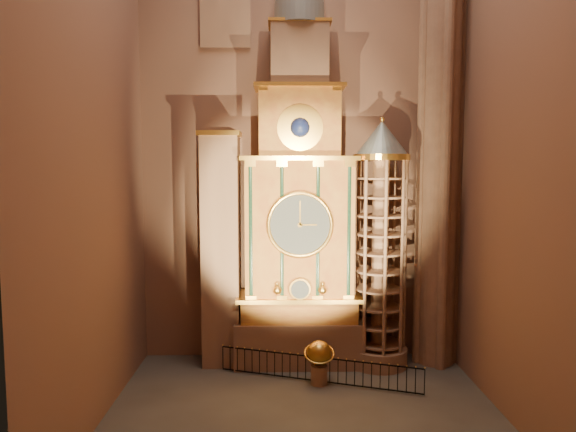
{
  "coord_description": "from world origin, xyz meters",
  "views": [
    {
      "loc": [
        -0.9,
        -17.17,
        8.61
      ],
      "look_at": [
        -0.52,
        3.0,
        6.75
      ],
      "focal_mm": 32.0,
      "sensor_mm": 36.0,
      "label": 1
    }
  ],
  "objects_px": {
    "stair_turret": "(380,246)",
    "celestial_globe": "(319,358)",
    "astronomical_clock": "(299,214)",
    "iron_railing": "(318,369)",
    "portrait_tower": "(221,249)"
  },
  "relations": [
    {
      "from": "stair_turret",
      "to": "celestial_globe",
      "type": "distance_m",
      "value": 5.42
    },
    {
      "from": "stair_turret",
      "to": "celestial_globe",
      "type": "xyz_separation_m",
      "value": [
        -2.77,
        -2.01,
        -4.21
      ]
    },
    {
      "from": "astronomical_clock",
      "to": "iron_railing",
      "type": "distance_m",
      "value": 6.52
    },
    {
      "from": "astronomical_clock",
      "to": "stair_turret",
      "type": "distance_m",
      "value": 3.78
    },
    {
      "from": "portrait_tower",
      "to": "stair_turret",
      "type": "bearing_deg",
      "value": -2.33
    },
    {
      "from": "astronomical_clock",
      "to": "portrait_tower",
      "type": "distance_m",
      "value": 3.73
    },
    {
      "from": "astronomical_clock",
      "to": "portrait_tower",
      "type": "xyz_separation_m",
      "value": [
        -3.4,
        0.02,
        -1.53
      ]
    },
    {
      "from": "portrait_tower",
      "to": "celestial_globe",
      "type": "bearing_deg",
      "value": -29.06
    },
    {
      "from": "portrait_tower",
      "to": "stair_turret",
      "type": "xyz_separation_m",
      "value": [
        6.9,
        -0.28,
        0.12
      ]
    },
    {
      "from": "portrait_tower",
      "to": "iron_railing",
      "type": "distance_m",
      "value": 6.52
    },
    {
      "from": "iron_railing",
      "to": "celestial_globe",
      "type": "bearing_deg",
      "value": -61.54
    },
    {
      "from": "stair_turret",
      "to": "iron_railing",
      "type": "height_order",
      "value": "stair_turret"
    },
    {
      "from": "stair_turret",
      "to": "portrait_tower",
      "type": "bearing_deg",
      "value": 177.67
    },
    {
      "from": "stair_turret",
      "to": "astronomical_clock",
      "type": "bearing_deg",
      "value": 175.7
    },
    {
      "from": "celestial_globe",
      "to": "astronomical_clock",
      "type": "bearing_deg",
      "value": 107.7
    }
  ]
}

